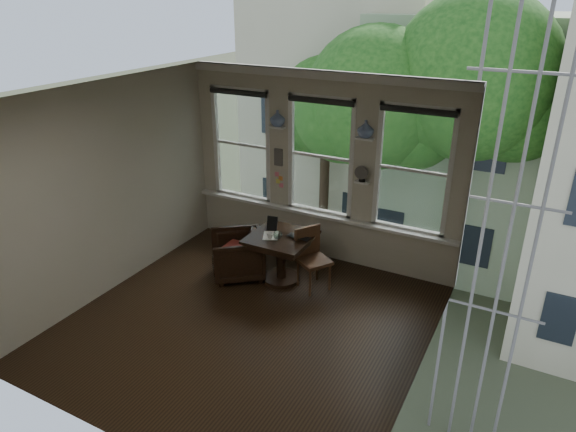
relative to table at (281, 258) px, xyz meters
The scene contains 25 objects.
ground 1.24m from the table, 83.23° to the right, with size 4.50×4.50×0.00m, color black.
ceiling 2.88m from the table, 83.23° to the right, with size 4.50×4.50×0.00m, color silver.
wall_back 1.56m from the table, 82.61° to the left, with size 4.50×4.50×0.00m, color beige.
wall_front 3.61m from the table, 87.67° to the right, with size 4.50×4.50×0.00m, color beige.
wall_left 2.66m from the table, 150.90° to the right, with size 4.50×4.50×0.00m, color beige.
wall_right 2.89m from the table, 26.18° to the right, with size 4.50×4.50×0.00m, color beige.
window_left 2.15m from the table, 140.64° to the left, with size 1.10×0.12×1.90m, color white, non-canonical shape.
window_center 1.71m from the table, 82.61° to the left, with size 1.10×0.12×1.90m, color white, non-canonical shape.
window_right 2.33m from the table, 34.07° to the left, with size 1.10×0.12×1.90m, color white, non-canonical shape.
shelf_left 2.07m from the table, 120.98° to the left, with size 0.26×0.16×0.03m, color white.
shelf_right 2.16m from the table, 48.44° to the left, with size 0.26×0.16×0.03m, color white.
intercom 1.69m from the table, 120.22° to the left, with size 0.14×0.06×0.28m, color #59544F.
sticky_notes 1.46m from the table, 120.10° to the left, with size 0.16×0.01×0.24m, color pink, non-canonical shape.
desk_fan 1.73m from the table, 47.85° to the left, with size 0.20×0.20×0.24m, color #59544F, non-canonical shape.
vase_left 2.18m from the table, 120.98° to the left, with size 0.24×0.24×0.25m, color silver.
vase_right 2.27m from the table, 48.44° to the left, with size 0.24×0.24×0.25m, color silver.
table is the anchor object (origin of this frame).
armchair_left 0.69m from the table, 164.08° to the right, with size 0.75×0.78×0.71m, color black.
cushion_red 0.69m from the table, 164.08° to the right, with size 0.45×0.45×0.06m, color maroon.
side_chair_right 0.54m from the table, ahead, with size 0.42×0.42×0.92m, color #4D2A1B, non-canonical shape.
laptop 0.47m from the table, ahead, with size 0.35×0.23×0.03m, color black.
mug 0.46m from the table, 125.63° to the right, with size 0.10×0.10×0.09m, color white.
drinking_glass 0.43m from the table, 90.94° to the right, with size 0.12×0.12×0.10m, color white.
tablet 0.54m from the table, 151.68° to the left, with size 0.16×0.02×0.22m, color black.
papers 0.41m from the table, 154.82° to the right, with size 0.22×0.30×0.00m, color silver.
Camera 1 is at (3.13, -4.78, 4.06)m, focal length 32.00 mm.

